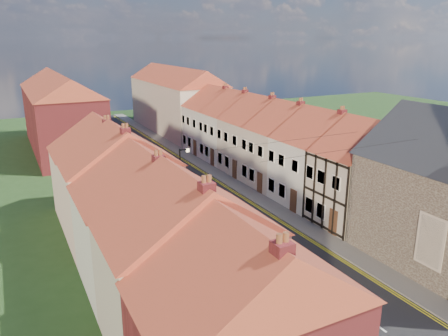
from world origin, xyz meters
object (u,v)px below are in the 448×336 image
at_px(pedestrian_left, 281,304).
at_px(lamppost, 182,179).
at_px(car_near, 335,335).
at_px(car_mid, 169,191).
at_px(car_far, 124,148).
at_px(car_distant, 106,136).

bearing_deg(pedestrian_left, lamppost, 73.88).
xyz_separation_m(car_near, car_mid, (0.00, 23.69, -0.02)).
bearing_deg(pedestrian_left, car_mid, 72.58).
height_order(car_far, pedestrian_left, pedestrian_left).
height_order(lamppost, car_mid, lamppost).
xyz_separation_m(lamppost, pedestrian_left, (-0.45, -15.48, -2.58)).
distance_m(car_near, car_far, 42.92).
bearing_deg(car_far, car_near, -102.12).
bearing_deg(car_mid, car_near, -95.43).
bearing_deg(lamppost, car_far, 86.78).
distance_m(car_distant, pedestrian_left, 48.21).
bearing_deg(car_near, car_far, 82.52).
bearing_deg(car_mid, car_distant, 84.12).
relative_size(lamppost, pedestrian_left, 3.59).
bearing_deg(car_mid, lamppost, -102.35).
bearing_deg(car_far, lamppost, -104.33).
distance_m(car_near, car_distant, 51.36).
xyz_separation_m(lamppost, car_far, (1.36, 24.27, -2.86)).
xyz_separation_m(car_distant, pedestrian_left, (-1.28, -48.20, 0.31)).
bearing_deg(pedestrian_left, car_far, 72.93).
xyz_separation_m(car_mid, pedestrian_left, (-1.06, -20.53, 0.24)).
height_order(car_near, car_distant, car_near).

